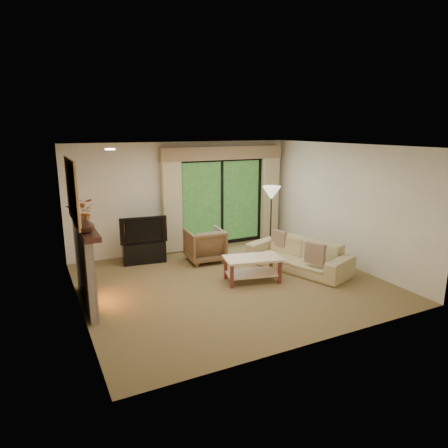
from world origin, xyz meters
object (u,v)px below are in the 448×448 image
armchair (205,245)px  coffee_table (252,269)px  media_console (144,252)px  sofa (298,255)px

armchair → coffee_table: bearing=106.3°
media_console → coffee_table: coffee_table is taller
sofa → coffee_table: (-1.20, -0.15, -0.07)m
sofa → media_console: bearing=-145.0°
armchair → coffee_table: size_ratio=0.75×
media_console → sofa: bearing=-27.5°
media_console → armchair: armchair is taller
media_console → sofa: size_ratio=0.43×
armchair → sofa: bearing=141.9°
armchair → coffee_table: armchair is taller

